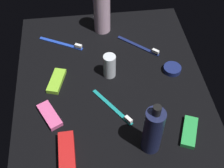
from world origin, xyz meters
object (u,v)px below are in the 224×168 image
at_px(snack_bar_pink, 50,115).
at_px(bodywash_bottle, 102,12).
at_px(toothbrush_teal, 114,108).
at_px(deodorant_stick, 109,66).
at_px(toothbrush_blue, 63,44).
at_px(snack_bar_green, 189,132).
at_px(toothpaste_box_red, 67,162).
at_px(lotion_bottle, 153,131).
at_px(snack_bar_lime, 57,81).
at_px(toothbrush_navy, 141,46).
at_px(cream_tin_left, 172,69).

bearing_deg(snack_bar_pink, bodywash_bottle, 125.87).
height_order(toothbrush_teal, snack_bar_pink, toothbrush_teal).
relative_size(bodywash_bottle, deodorant_stick, 2.14).
height_order(toothbrush_blue, snack_bar_green, toothbrush_blue).
bearing_deg(toothpaste_box_red, deodorant_stick, 153.49).
bearing_deg(toothpaste_box_red, lotion_bottle, 95.65).
height_order(toothbrush_teal, toothbrush_blue, same).
relative_size(toothbrush_blue, snack_bar_pink, 1.58).
distance_m(toothbrush_teal, snack_bar_lime, 0.23).
height_order(bodywash_bottle, toothbrush_teal, bodywash_bottle).
bearing_deg(lotion_bottle, toothpaste_box_red, -83.20).
bearing_deg(snack_bar_pink, toothbrush_navy, 102.60).
distance_m(snack_bar_lime, snack_bar_green, 0.46).
relative_size(deodorant_stick, toothbrush_blue, 0.53).
bearing_deg(bodywash_bottle, toothbrush_teal, -0.65).
xyz_separation_m(toothbrush_teal, toothbrush_navy, (-0.27, 0.13, 0.00)).
height_order(bodywash_bottle, snack_bar_green, bodywash_bottle).
distance_m(lotion_bottle, deodorant_stick, 0.31).
bearing_deg(deodorant_stick, toothpaste_box_red, -25.36).
xyz_separation_m(toothbrush_navy, toothpaste_box_red, (0.44, -0.29, 0.01)).
distance_m(toothbrush_blue, cream_tin_left, 0.42).
xyz_separation_m(lotion_bottle, toothbrush_teal, (-0.14, -0.09, -0.08)).
bearing_deg(toothbrush_blue, snack_bar_green, 39.78).
bearing_deg(toothbrush_teal, toothpaste_box_red, -41.67).
distance_m(toothbrush_blue, snack_bar_green, 0.57).
distance_m(toothbrush_teal, snack_bar_pink, 0.20).
relative_size(toothbrush_teal, cream_tin_left, 2.49).
distance_m(bodywash_bottle, toothbrush_teal, 0.41).
xyz_separation_m(toothbrush_blue, snack_bar_pink, (0.33, -0.05, 0.00)).
xyz_separation_m(bodywash_bottle, toothbrush_navy, (0.12, 0.13, -0.08)).
relative_size(bodywash_bottle, snack_bar_green, 1.81).
relative_size(lotion_bottle, toothpaste_box_red, 1.09).
bearing_deg(snack_bar_lime, deodorant_stick, 111.44).
height_order(toothbrush_teal, cream_tin_left, toothbrush_teal).
height_order(bodywash_bottle, deodorant_stick, bodywash_bottle).
bearing_deg(snack_bar_lime, toothpaste_box_red, 22.65).
xyz_separation_m(bodywash_bottle, toothpaste_box_red, (0.57, -0.16, -0.07)).
height_order(snack_bar_lime, snack_bar_green, same).
height_order(toothbrush_navy, cream_tin_left, toothbrush_navy).
distance_m(deodorant_stick, toothbrush_blue, 0.24).
bearing_deg(deodorant_stick, lotion_bottle, 16.34).
height_order(lotion_bottle, toothbrush_teal, lotion_bottle).
height_order(deodorant_stick, toothbrush_blue, deodorant_stick).
bearing_deg(snack_bar_green, lotion_bottle, -54.14).
height_order(bodywash_bottle, snack_bar_pink, bodywash_bottle).
bearing_deg(snack_bar_green, toothpaste_box_red, -58.17).
xyz_separation_m(toothbrush_teal, snack_bar_green, (0.11, 0.21, 0.00)).
distance_m(deodorant_stick, toothbrush_teal, 0.16).
distance_m(snack_bar_green, snack_bar_pink, 0.43).
bearing_deg(deodorant_stick, toothbrush_teal, -0.23).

